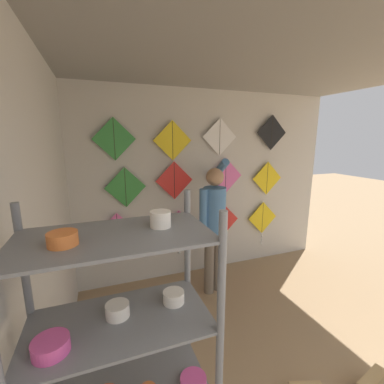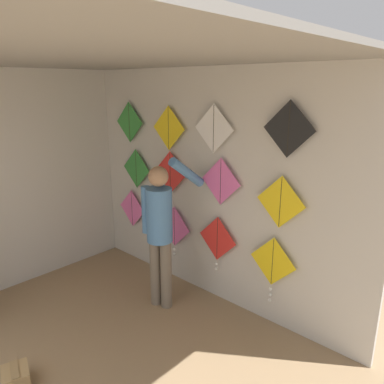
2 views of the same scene
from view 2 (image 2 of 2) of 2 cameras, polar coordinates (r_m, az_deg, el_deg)
name	(u,v)px [view 2 (image 2 of 2)]	position (r m, az deg, el deg)	size (l,w,h in m)	color
back_panel	(199,185)	(4.64, 1.08, 1.09)	(4.44, 0.06, 2.80)	beige
ceiling_slab	(12,54)	(3.24, -25.69, 18.46)	(4.44, 4.93, 0.04)	gray
shopkeeper	(160,225)	(4.35, -4.84, -5.00)	(0.46, 0.69, 1.85)	#726656
cardboard_box_spare	(16,378)	(4.03, -25.25, -24.29)	(0.32, 0.29, 0.19)	tan
kite_0	(132,208)	(5.62, -9.12, -2.48)	(0.55, 0.01, 0.55)	pink
kite_1	(174,228)	(5.02, -2.70, -5.54)	(0.55, 0.04, 0.69)	pink
kite_2	(217,241)	(4.55, 3.87, -7.40)	(0.55, 0.04, 0.69)	red
kite_3	(272,265)	(4.19, 12.14, -10.81)	(0.55, 0.04, 0.76)	yellow
kite_4	(136,169)	(5.35, -8.49, 3.53)	(0.55, 0.01, 0.55)	#338C38
kite_5	(170,172)	(4.83, -3.33, 2.99)	(0.55, 0.01, 0.55)	red
kite_6	(221,182)	(4.29, 4.40, 1.60)	(0.55, 0.01, 0.55)	pink
kite_7	(281,202)	(3.90, 13.34, -1.52)	(0.55, 0.01, 0.55)	yellow
kite_8	(129,122)	(5.34, -9.52, 10.44)	(0.55, 0.01, 0.55)	#338C38
kite_9	(169,128)	(4.75, -3.58, 9.69)	(0.55, 0.01, 0.55)	yellow
kite_10	(214,129)	(4.25, 3.33, 9.61)	(0.55, 0.01, 0.55)	white
kite_11	(289,129)	(3.73, 14.53, 9.27)	(0.55, 0.01, 0.55)	black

